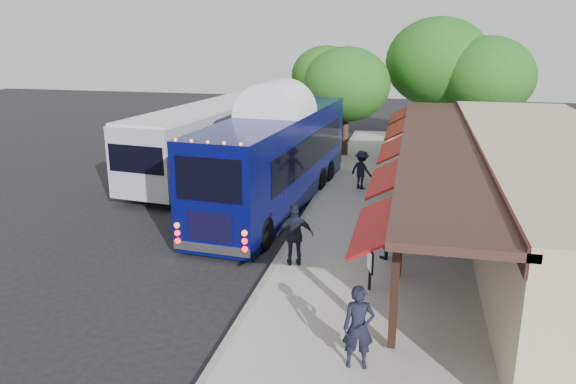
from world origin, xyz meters
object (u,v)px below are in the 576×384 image
Objects in this scene: ped_a at (358,328)px; sign_board at (370,263)px; coach_bus at (276,154)px; ped_d at (362,170)px; city_bus at (212,136)px; ped_c at (295,235)px; ped_b at (388,232)px.

sign_board is at bearing 81.05° from ped_a.
coach_bus is 7.41× the size of ped_d.
coach_bus reaches higher than city_bus.
sign_board is at bearing 136.10° from ped_c.
ped_b is 0.91× the size of ped_c.
ped_b is at bearing -38.33° from city_bus.
coach_bus is 6.68m from ped_c.
ped_c is 9.00m from ped_d.
coach_bus is at bearing 102.25° from ped_a.
ped_d is 10.22m from sign_board.
city_bus reaches higher than ped_b.
coach_bus reaches higher than ped_c.
ped_d is (3.26, 2.69, -1.17)m from coach_bus.
ped_c is at bearing 133.88° from sign_board.
ped_c is 1.63× the size of sign_board.
ped_a is at bearing 127.93° from ped_d.
ped_a is at bearing 70.06° from ped_b.
ped_b is 1.00× the size of ped_d.
city_bus is at bearing 108.14° from sign_board.
ped_a reaches higher than ped_b.
coach_bus is at bearing -63.59° from ped_b.
ped_c is at bearing 115.36° from ped_d.
city_bus is 12.49m from ped_c.
city_bus reaches higher than ped_a.
ped_a is at bearing 99.48° from ped_c.
ped_b is at bearing -173.70° from ped_c.
ped_a reaches higher than ped_d.
ped_b is 2.96m from ped_c.
ped_c is 2.67m from sign_board.
ped_b is at bearing 77.37° from ped_a.
ped_c is at bearing 106.19° from ped_a.
coach_bus is at bearing 72.11° from ped_d.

